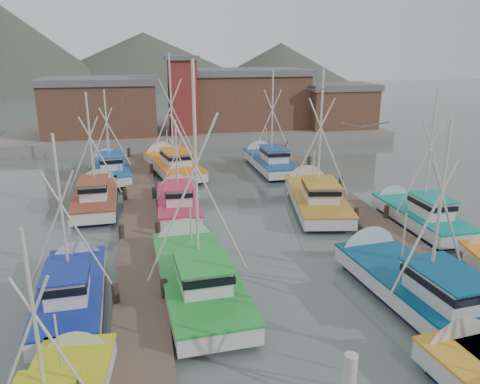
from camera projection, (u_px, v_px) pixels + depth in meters
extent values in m
plane|color=#4C5B57|center=(286.00, 271.00, 22.99)|extent=(260.00, 260.00, 0.00)
cube|color=#4C3C2F|center=(141.00, 247.00, 25.31)|extent=(2.20, 46.00, 0.40)
cylinder|color=black|center=(116.00, 301.00, 19.43)|extent=(0.30, 0.30, 1.50)
cylinder|color=black|center=(122.00, 237.00, 25.98)|extent=(0.30, 0.30, 1.50)
cylinder|color=black|center=(125.00, 199.00, 32.53)|extent=(0.30, 0.30, 1.50)
cylinder|color=black|center=(128.00, 174.00, 39.08)|extent=(0.30, 0.30, 1.50)
cylinder|color=black|center=(129.00, 156.00, 45.63)|extent=(0.30, 0.30, 1.50)
cylinder|color=black|center=(165.00, 296.00, 19.82)|extent=(0.30, 0.30, 1.50)
cylinder|color=black|center=(158.00, 234.00, 26.37)|extent=(0.30, 0.30, 1.50)
cylinder|color=black|center=(154.00, 197.00, 32.92)|extent=(0.30, 0.30, 1.50)
cylinder|color=black|center=(152.00, 172.00, 39.47)|extent=(0.30, 0.30, 1.50)
cylinder|color=black|center=(150.00, 155.00, 46.02)|extent=(0.30, 0.30, 1.50)
cube|color=#4C3C2F|center=(378.00, 228.00, 28.03)|extent=(2.20, 46.00, 0.40)
cylinder|color=black|center=(420.00, 270.00, 22.15)|extent=(0.30, 0.30, 1.50)
cylinder|color=black|center=(356.00, 219.00, 28.70)|extent=(0.30, 0.30, 1.50)
cylinder|color=black|center=(316.00, 187.00, 35.25)|extent=(0.30, 0.30, 1.50)
cylinder|color=black|center=(288.00, 166.00, 41.80)|extent=(0.30, 0.30, 1.50)
cylinder|color=black|center=(268.00, 150.00, 48.35)|extent=(0.30, 0.30, 1.50)
cylinder|color=black|center=(458.00, 266.00, 22.54)|extent=(0.30, 0.30, 1.50)
cylinder|color=black|center=(386.00, 217.00, 29.09)|extent=(0.30, 0.30, 1.50)
cylinder|color=black|center=(340.00, 186.00, 35.64)|extent=(0.30, 0.30, 1.50)
cylinder|color=black|center=(309.00, 164.00, 42.19)|extent=(0.30, 0.30, 1.50)
cylinder|color=black|center=(286.00, 149.00, 48.74)|extent=(0.30, 0.30, 1.50)
cube|color=gray|center=(197.00, 132.00, 57.43)|extent=(44.00, 16.00, 1.20)
cube|color=brown|center=(101.00, 109.00, 52.44)|extent=(12.00, 8.00, 5.50)
cube|color=slate|center=(99.00, 81.00, 51.52)|extent=(12.72, 8.48, 0.70)
cube|color=brown|center=(245.00, 101.00, 57.50)|extent=(14.00, 9.00, 6.20)
cube|color=slate|center=(245.00, 72.00, 56.49)|extent=(14.84, 9.54, 0.70)
cube|color=brown|center=(338.00, 108.00, 57.08)|extent=(8.00, 6.00, 4.50)
cube|color=slate|center=(340.00, 87.00, 56.32)|extent=(8.48, 6.36, 0.70)
cube|color=maroon|center=(183.00, 98.00, 51.94)|extent=(3.00, 3.00, 8.00)
cube|color=slate|center=(181.00, 58.00, 50.69)|extent=(3.60, 3.60, 0.50)
cone|color=#434D40|center=(11.00, 90.00, 122.83)|extent=(110.00, 110.00, 42.00)
cone|color=#434D40|center=(146.00, 84.00, 143.65)|extent=(140.00, 140.00, 30.00)
cone|color=#434D40|center=(280.00, 84.00, 142.06)|extent=(90.00, 90.00, 24.00)
cone|color=silver|center=(445.00, 344.00, 16.46)|extent=(2.82, 1.41, 2.72)
cone|color=silver|center=(82.00, 350.00, 16.08)|extent=(2.33, 1.32, 2.23)
cylinder|color=beige|center=(36.00, 330.00, 11.58)|extent=(0.12, 0.12, 5.42)
cylinder|color=beige|center=(19.00, 354.00, 11.72)|extent=(1.95, 0.28, 4.25)
cylinder|color=beige|center=(60.00, 351.00, 11.82)|extent=(1.95, 0.28, 4.25)
cylinder|color=beige|center=(59.00, 347.00, 13.39)|extent=(0.07, 0.07, 2.15)
cube|color=black|center=(199.00, 292.00, 20.91)|extent=(3.20, 8.58, 0.70)
cube|color=silver|center=(198.00, 279.00, 20.72)|extent=(3.64, 9.75, 0.80)
cube|color=green|center=(198.00, 271.00, 20.60)|extent=(3.73, 9.85, 0.10)
cone|color=silver|center=(183.00, 241.00, 25.19)|extent=(3.05, 1.26, 3.00)
cube|color=silver|center=(202.00, 271.00, 19.37)|extent=(2.09, 2.98, 1.10)
cube|color=black|center=(202.00, 266.00, 19.30)|extent=(2.23, 3.27, 0.28)
cube|color=green|center=(202.00, 258.00, 19.20)|extent=(2.36, 3.47, 0.07)
cylinder|color=beige|center=(196.00, 173.00, 19.09)|extent=(0.14, 0.14, 9.02)
cylinder|color=beige|center=(182.00, 199.00, 19.25)|extent=(3.21, 0.27, 7.04)
cylinder|color=beige|center=(211.00, 197.00, 19.55)|extent=(3.21, 0.27, 7.04)
cylinder|color=beige|center=(191.00, 232.00, 21.84)|extent=(0.08, 0.08, 2.68)
cube|color=black|center=(423.00, 307.00, 19.71)|extent=(3.54, 8.80, 0.70)
cube|color=silver|center=(425.00, 293.00, 19.52)|extent=(4.03, 10.00, 0.80)
cube|color=navy|center=(426.00, 285.00, 19.41)|extent=(4.13, 10.11, 0.10)
cone|color=silver|center=(363.00, 250.00, 24.03)|extent=(3.14, 1.36, 3.05)
cube|color=silver|center=(447.00, 286.00, 18.17)|extent=(2.22, 3.09, 1.10)
cube|color=black|center=(448.00, 281.00, 18.10)|extent=(2.37, 3.39, 0.28)
cube|color=navy|center=(449.00, 272.00, 18.00)|extent=(2.52, 3.60, 0.07)
cylinder|color=beige|center=(440.00, 208.00, 18.20)|extent=(0.15, 0.15, 6.92)
cylinder|color=beige|center=(424.00, 229.00, 18.27)|extent=(2.49, 0.32, 5.42)
cylinder|color=beige|center=(450.00, 225.00, 18.62)|extent=(2.49, 0.32, 5.42)
cylinder|color=beige|center=(403.00, 242.00, 20.66)|extent=(0.09, 0.09, 2.72)
cube|color=black|center=(74.00, 308.00, 19.68)|extent=(2.45, 6.77, 0.70)
cube|color=silver|center=(72.00, 294.00, 19.48)|extent=(2.79, 7.69, 0.80)
cube|color=navy|center=(71.00, 286.00, 19.37)|extent=(2.86, 7.77, 0.10)
cone|color=silver|center=(79.00, 259.00, 23.05)|extent=(2.41, 1.20, 2.37)
cube|color=silver|center=(67.00, 284.00, 18.36)|extent=(1.63, 2.34, 1.10)
cube|color=black|center=(67.00, 278.00, 18.29)|extent=(1.73, 2.57, 0.28)
cube|color=navy|center=(66.00, 270.00, 18.18)|extent=(1.84, 2.73, 0.07)
cylinder|color=beige|center=(62.00, 214.00, 18.29)|extent=(0.12, 0.12, 6.37)
cylinder|color=beige|center=(50.00, 233.00, 18.38)|extent=(2.28, 0.18, 4.98)
cylinder|color=beige|center=(78.00, 231.00, 18.63)|extent=(2.28, 0.18, 4.98)
cylinder|color=beige|center=(71.00, 246.00, 20.28)|extent=(0.07, 0.07, 2.28)
cube|color=black|center=(179.00, 212.00, 31.05)|extent=(2.51, 6.99, 0.70)
cube|color=silver|center=(178.00, 203.00, 30.86)|extent=(2.85, 7.94, 0.80)
cube|color=#D1224B|center=(178.00, 198.00, 30.75)|extent=(2.93, 8.03, 0.10)
cone|color=silver|center=(176.00, 189.00, 34.60)|extent=(2.49, 1.19, 2.45)
cube|color=silver|center=(178.00, 194.00, 29.69)|extent=(1.67, 2.41, 1.10)
cube|color=black|center=(178.00, 190.00, 29.62)|extent=(1.79, 2.65, 0.28)
cube|color=#D1224B|center=(178.00, 185.00, 29.52)|extent=(1.89, 2.81, 0.07)
cylinder|color=beige|center=(177.00, 160.00, 29.84)|extent=(0.11, 0.11, 5.12)
cylinder|color=beige|center=(169.00, 170.00, 29.94)|extent=(1.85, 0.15, 4.01)
cylinder|color=beige|center=(185.00, 169.00, 30.10)|extent=(1.85, 0.15, 4.01)
cylinder|color=beige|center=(177.00, 174.00, 31.72)|extent=(0.07, 0.07, 2.19)
cube|color=black|center=(316.00, 208.00, 31.88)|extent=(4.24, 8.79, 0.70)
cube|color=silver|center=(316.00, 199.00, 31.69)|extent=(4.82, 9.99, 0.80)
cube|color=#BD8122|center=(317.00, 194.00, 31.58)|extent=(4.93, 10.10, 0.10)
cone|color=silver|center=(305.00, 182.00, 36.31)|extent=(3.15, 1.63, 3.00)
cube|color=silver|center=(320.00, 191.00, 30.31)|extent=(2.43, 3.18, 1.10)
cube|color=black|center=(320.00, 187.00, 30.25)|extent=(2.60, 3.49, 0.28)
cube|color=#BD8122|center=(321.00, 182.00, 30.14)|extent=(2.76, 3.70, 0.07)
cylinder|color=beige|center=(320.00, 133.00, 30.17)|extent=(0.16, 0.16, 8.27)
cylinder|color=beige|center=(310.00, 148.00, 30.45)|extent=(2.92, 0.64, 6.46)
cylinder|color=beige|center=(329.00, 148.00, 30.47)|extent=(2.92, 0.64, 6.46)
cylinder|color=beige|center=(313.00, 170.00, 32.87)|extent=(0.09, 0.09, 2.67)
cube|color=black|center=(97.00, 207.00, 32.12)|extent=(2.59, 7.35, 0.70)
cube|color=silver|center=(96.00, 198.00, 31.93)|extent=(2.94, 8.36, 0.80)
cube|color=brown|center=(95.00, 193.00, 31.81)|extent=(3.03, 8.44, 0.10)
cone|color=silver|center=(99.00, 184.00, 35.82)|extent=(2.62, 1.18, 2.58)
cube|color=silver|center=(94.00, 189.00, 30.72)|extent=(1.74, 2.53, 1.10)
cube|color=black|center=(93.00, 185.00, 30.65)|extent=(1.86, 2.79, 0.28)
cube|color=brown|center=(93.00, 180.00, 30.55)|extent=(1.97, 2.95, 0.07)
cylinder|color=beige|center=(91.00, 144.00, 30.66)|extent=(0.13, 0.13, 6.73)
cylinder|color=beige|center=(83.00, 157.00, 30.77)|extent=(2.41, 0.17, 5.26)
cylinder|color=beige|center=(101.00, 156.00, 31.02)|extent=(2.41, 0.17, 5.26)
cylinder|color=beige|center=(95.00, 170.00, 32.84)|extent=(0.07, 0.07, 2.48)
cube|color=black|center=(419.00, 227.00, 28.59)|extent=(2.27, 6.74, 0.70)
cube|color=silver|center=(421.00, 217.00, 28.40)|extent=(2.57, 7.66, 0.80)
cube|color=#06887B|center=(421.00, 211.00, 28.29)|extent=(2.65, 7.74, 0.10)
cone|color=silver|center=(389.00, 200.00, 32.01)|extent=(2.42, 1.12, 2.42)
cube|color=silver|center=(432.00, 207.00, 27.26)|extent=(1.58, 2.30, 1.10)
cube|color=black|center=(432.00, 203.00, 27.19)|extent=(1.68, 2.53, 0.28)
cube|color=#06887B|center=(433.00, 197.00, 27.09)|extent=(1.78, 2.69, 0.07)
cylinder|color=beige|center=(430.00, 152.00, 27.07)|extent=(0.11, 0.11, 7.27)
cylinder|color=beige|center=(420.00, 167.00, 27.21)|extent=(2.59, 0.10, 5.68)
cylinder|color=beige|center=(436.00, 166.00, 27.42)|extent=(2.59, 0.10, 5.68)
cylinder|color=beige|center=(411.00, 185.00, 29.21)|extent=(0.07, 0.07, 2.24)
cube|color=black|center=(173.00, 173.00, 40.94)|extent=(4.37, 8.83, 0.70)
cube|color=silver|center=(173.00, 166.00, 40.75)|extent=(4.96, 10.04, 0.80)
cube|color=orange|center=(173.00, 161.00, 40.64)|extent=(5.07, 10.15, 0.10)
cone|color=silver|center=(160.00, 156.00, 45.02)|extent=(3.16, 1.67, 3.00)
cube|color=silver|center=(176.00, 158.00, 39.45)|extent=(2.47, 3.21, 1.10)
cube|color=black|center=(176.00, 155.00, 39.39)|extent=(2.65, 3.52, 0.28)
cube|color=orange|center=(176.00, 151.00, 39.28)|extent=(2.81, 3.73, 0.07)
cylinder|color=beige|center=(171.00, 109.00, 39.13)|extent=(0.16, 0.16, 9.04)
cylinder|color=beige|center=(165.00, 122.00, 39.21)|extent=(3.18, 0.73, 7.06)
cylinder|color=beige|center=(179.00, 121.00, 39.67)|extent=(3.18, 0.73, 7.06)
cylinder|color=beige|center=(167.00, 144.00, 41.80)|extent=(0.09, 0.09, 2.68)
cube|color=black|center=(271.00, 169.00, 42.10)|extent=(2.73, 7.95, 0.70)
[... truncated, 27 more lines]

